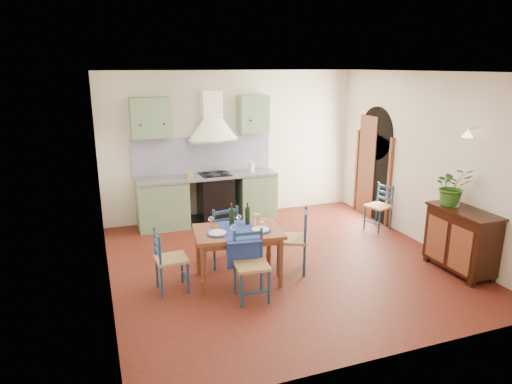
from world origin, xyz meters
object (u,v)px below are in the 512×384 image
at_px(chair_near, 251,265).
at_px(dining_table, 238,236).
at_px(sideboard, 461,238).
at_px(potted_plant, 453,186).

bearing_deg(chair_near, dining_table, 89.85).
distance_m(dining_table, sideboard, 3.18).
bearing_deg(dining_table, sideboard, -14.73).
relative_size(dining_table, sideboard, 1.19).
xyz_separation_m(sideboard, potted_plant, (-0.03, 0.25, 0.71)).
xyz_separation_m(chair_near, sideboard, (3.07, -0.29, 0.05)).
relative_size(chair_near, sideboard, 0.84).
bearing_deg(chair_near, sideboard, -5.34).
distance_m(dining_table, potted_plant, 3.15).
bearing_deg(potted_plant, dining_table, 169.61).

